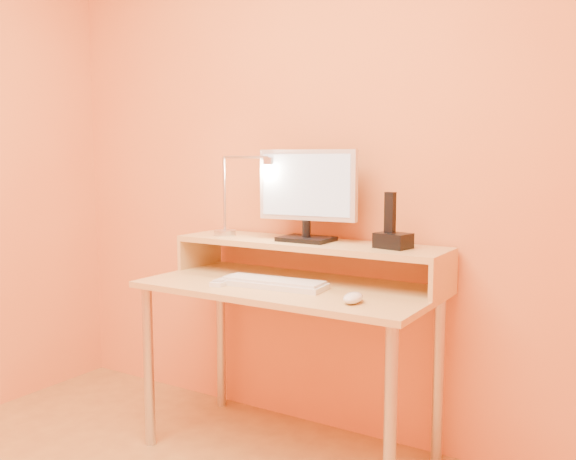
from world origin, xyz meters
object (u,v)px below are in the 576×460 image
Objects in this scene: remote_control at (227,281)px; mouse at (353,298)px; monitor_panel at (308,185)px; keyboard at (274,284)px; phone_dock at (393,241)px; lamp_base at (225,233)px.

mouse is at bearing -14.16° from remote_control.
remote_control is (-0.23, -0.27, -0.39)m from monitor_panel.
mouse is 0.60m from remote_control.
keyboard reaches higher than remote_control.
monitor_panel reaches higher than keyboard.
keyboard is 3.81× the size of mouse.
phone_dock is 0.66× the size of remote_control.
lamp_base is 0.84m from mouse.
mouse is at bearing -46.57° from monitor_panel.
remote_control is at bearing -175.14° from keyboard.
lamp_base is 0.51× the size of remote_control.
remote_control is at bearing -136.69° from monitor_panel.
phone_dock is at bearing 23.67° from keyboard.
phone_dock is (0.39, -0.01, -0.21)m from monitor_panel.
monitor_panel is at bearing 39.88° from remote_control.
remote_control is (-0.21, -0.03, -0.00)m from keyboard.
remote_control is at bearing -146.45° from phone_dock.
phone_dock reaches higher than lamp_base.
mouse is 0.57× the size of remote_control.
keyboard is (-0.02, -0.23, -0.39)m from monitor_panel.
remote_control is (-0.62, -0.26, -0.18)m from phone_dock.
lamp_base is 0.33m from remote_control.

